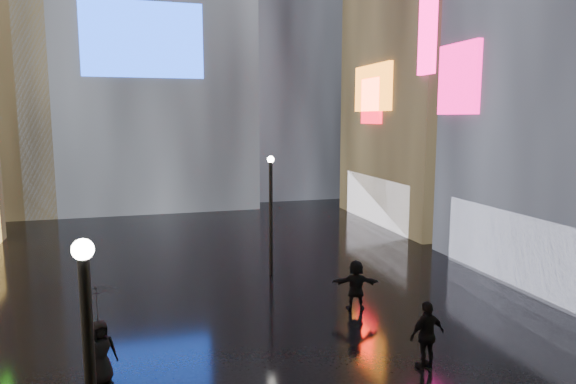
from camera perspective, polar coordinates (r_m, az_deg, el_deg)
name	(u,v)px	position (r m, az deg, el deg)	size (l,w,h in m)	color
ground	(234,286)	(21.37, -6.04, -10.35)	(140.00, 140.00, 0.00)	black
building_right_far	(450,4)	(36.41, 17.58, 19.27)	(10.28, 12.00, 28.00)	black
tower_flank_right	(280,2)	(48.69, -0.94, 20.37)	(12.00, 12.00, 34.00)	black
lamp_far	(271,208)	(22.05, -1.91, -1.82)	(0.30, 0.30, 5.20)	black
pedestrian_3	(427,335)	(14.98, 15.19, -15.07)	(1.11, 0.46, 1.89)	black
pedestrian_4	(101,352)	(14.63, -20.10, -16.37)	(0.82, 0.53, 1.67)	black
pedestrian_5	(356,285)	(18.69, 7.55, -10.21)	(1.68, 0.54, 1.81)	black
umbrella_2	(98,304)	(14.14, -20.37, -11.55)	(1.02, 1.04, 0.94)	black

